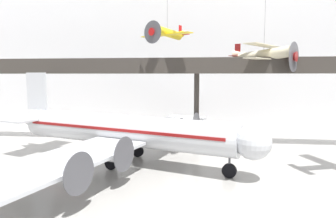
{
  "coord_description": "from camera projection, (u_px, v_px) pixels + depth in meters",
  "views": [
    {
      "loc": [
        1.2,
        -18.5,
        9.14
      ],
      "look_at": [
        -2.37,
        9.86,
        5.9
      ],
      "focal_mm": 32.0,
      "sensor_mm": 36.0,
      "label": 1
    }
  ],
  "objects": [
    {
      "name": "ground_plane",
      "position": [
        185.0,
        217.0,
        19.42
      ],
      "size": [
        260.0,
        260.0,
        0.0
      ],
      "primitive_type": "plane",
      "color": "#9E9B96"
    },
    {
      "name": "hangar_back_wall",
      "position": [
        199.0,
        63.0,
        51.18
      ],
      "size": [
        140.0,
        3.0,
        22.55
      ],
      "color": "white",
      "rests_on": "ground"
    },
    {
      "name": "mezzanine_walkway",
      "position": [
        197.0,
        71.0,
        39.06
      ],
      "size": [
        110.0,
        3.2,
        11.34
      ],
      "color": "#38332D",
      "rests_on": "ground"
    },
    {
      "name": "airliner_silver_main",
      "position": [
        122.0,
        131.0,
        31.17
      ],
      "size": [
        29.37,
        34.19,
        9.44
      ],
      "rotation": [
        0.0,
        0.0,
        -0.31
      ],
      "color": "silver",
      "rests_on": "ground"
    },
    {
      "name": "suspended_plane_cream_biplane",
      "position": [
        264.0,
        55.0,
        37.28
      ],
      "size": [
        8.35,
        9.16,
        9.61
      ],
      "rotation": [
        0.0,
        0.0,
        5.71
      ],
      "color": "beige"
    },
    {
      "name": "suspended_plane_yellow_lowwing",
      "position": [
        167.0,
        33.0,
        37.81
      ],
      "size": [
        7.07,
        6.41,
        6.31
      ],
      "rotation": [
        0.0,
        0.0,
        4.16
      ],
      "color": "yellow"
    }
  ]
}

